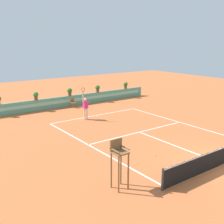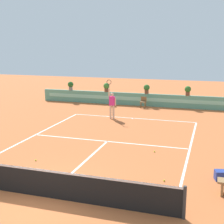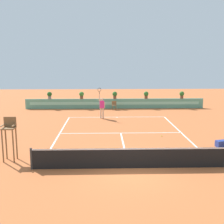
# 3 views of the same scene
# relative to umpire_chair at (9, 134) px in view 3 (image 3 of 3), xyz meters

# --- Properties ---
(ground_plane) EXTENTS (60.00, 60.00, 0.00)m
(ground_plane) POSITION_rel_umpire_chair_xyz_m (5.73, 4.74, -1.34)
(ground_plane) COLOR #BC6033
(court_lines) EXTENTS (8.32, 11.94, 0.01)m
(court_lines) POSITION_rel_umpire_chair_xyz_m (5.73, 5.45, -1.34)
(court_lines) COLOR white
(court_lines) RESTS_ON ground
(net) EXTENTS (8.92, 0.10, 1.00)m
(net) POSITION_rel_umpire_chair_xyz_m (5.73, -1.26, -0.83)
(net) COLOR #333333
(net) RESTS_ON ground
(back_wall_barrier) EXTENTS (18.00, 0.21, 1.00)m
(back_wall_barrier) POSITION_rel_umpire_chair_xyz_m (5.73, 15.12, -0.84)
(back_wall_barrier) COLOR #599E84
(back_wall_barrier) RESTS_ON ground
(umpire_chair) EXTENTS (0.60, 0.60, 2.14)m
(umpire_chair) POSITION_rel_umpire_chair_xyz_m (0.00, 0.00, 0.00)
(umpire_chair) COLOR brown
(umpire_chair) RESTS_ON ground
(ball_kid_chair) EXTENTS (0.44, 0.44, 0.85)m
(ball_kid_chair) POSITION_rel_umpire_chair_xyz_m (5.63, 14.39, -0.86)
(ball_kid_chair) COLOR brown
(ball_kid_chair) RESTS_ON ground
(gear_bag) EXTENTS (0.77, 0.52, 0.36)m
(gear_bag) POSITION_rel_umpire_chair_xyz_m (11.32, 1.90, -1.16)
(gear_bag) COLOR navy
(gear_bag) RESTS_ON ground
(tennis_player) EXTENTS (0.62, 0.25, 2.58)m
(tennis_player) POSITION_rel_umpire_chair_xyz_m (4.43, 10.09, -0.29)
(tennis_player) COLOR beige
(tennis_player) RESTS_ON ground
(tennis_ball_near_baseline) EXTENTS (0.07, 0.07, 0.07)m
(tennis_ball_near_baseline) POSITION_rel_umpire_chair_xyz_m (8.33, 4.20, -1.31)
(tennis_ball_near_baseline) COLOR #CCE033
(tennis_ball_near_baseline) RESTS_ON ground
(tennis_ball_mid_court) EXTENTS (0.07, 0.07, 0.07)m
(tennis_ball_mid_court) POSITION_rel_umpire_chair_xyz_m (3.72, 1.58, -1.31)
(tennis_ball_mid_court) COLOR #CCE033
(tennis_ball_mid_court) RESTS_ON ground
(tennis_ball_by_sideline) EXTENTS (0.07, 0.07, 0.07)m
(tennis_ball_by_sideline) POSITION_rel_umpire_chair_xyz_m (9.23, 1.12, -1.31)
(tennis_ball_by_sideline) COLOR #CCE033
(tennis_ball_by_sideline) RESTS_ON ground
(potted_plant_far_left) EXTENTS (0.48, 0.48, 0.72)m
(potted_plant_far_left) POSITION_rel_umpire_chair_xyz_m (-0.83, 15.13, 0.07)
(potted_plant_far_left) COLOR gray
(potted_plant_far_left) RESTS_ON back_wall_barrier
(potted_plant_left) EXTENTS (0.48, 0.48, 0.72)m
(potted_plant_left) POSITION_rel_umpire_chair_xyz_m (2.37, 15.13, 0.07)
(potted_plant_left) COLOR brown
(potted_plant_left) RESTS_ON back_wall_barrier
(potted_plant_centre) EXTENTS (0.48, 0.48, 0.72)m
(potted_plant_centre) POSITION_rel_umpire_chair_xyz_m (5.72, 15.13, 0.07)
(potted_plant_centre) COLOR brown
(potted_plant_centre) RESTS_ON back_wall_barrier
(potted_plant_right) EXTENTS (0.48, 0.48, 0.72)m
(potted_plant_right) POSITION_rel_umpire_chair_xyz_m (8.90, 15.13, 0.07)
(potted_plant_right) COLOR brown
(potted_plant_right) RESTS_ON back_wall_barrier
(potted_plant_far_right) EXTENTS (0.48, 0.48, 0.72)m
(potted_plant_far_right) POSITION_rel_umpire_chair_xyz_m (12.54, 15.13, 0.07)
(potted_plant_far_right) COLOR brown
(potted_plant_far_right) RESTS_ON back_wall_barrier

